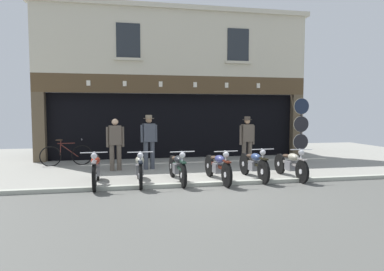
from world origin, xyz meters
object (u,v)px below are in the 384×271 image
motorcycle_left (140,168)px  motorcycle_center_left (177,167)px  salesman_right (247,139)px  tyre_sign_pole (301,125)px  leaning_bicycle (66,155)px  motorcycle_right (291,164)px  motorcycle_center_right (254,164)px  salesman_left (115,142)px  shopkeeper_center (149,139)px  motorcycle_far_left (96,169)px  advert_board_near (113,121)px  motorcycle_center (218,166)px

motorcycle_left → motorcycle_center_left: 1.00m
motorcycle_left → salesman_right: 4.30m
motorcycle_center_left → salesman_right: 3.46m
tyre_sign_pole → leaning_bicycle: size_ratio=1.38×
motorcycle_left → motorcycle_right: bearing=178.4°
motorcycle_center_right → motorcycle_center_left: bearing=-2.3°
salesman_left → shopkeeper_center: bearing=176.1°
motorcycle_far_left → advert_board_near: advert_board_near is taller
motorcycle_left → motorcycle_center_right: motorcycle_center_right is taller
motorcycle_center_left → motorcycle_center: (1.07, -0.15, 0.00)m
motorcycle_center → salesman_left: 3.59m
salesman_left → salesman_right: bearing=173.4°
motorcycle_center → shopkeeper_center: shopkeeper_center is taller
advert_board_near → leaning_bicycle: bearing=-140.3°
motorcycle_center_right → motorcycle_right: 1.07m
motorcycle_center_right → motorcycle_center: bearing=5.3°
motorcycle_center → motorcycle_right: (2.14, 0.04, -0.01)m
motorcycle_left → motorcycle_center: bearing=175.9°
motorcycle_center_right → salesman_left: salesman_left is taller
motorcycle_center → shopkeeper_center: size_ratio=1.15×
motorcycle_far_left → motorcycle_right: 5.31m
motorcycle_center_left → salesman_left: salesman_left is taller
motorcycle_right → leaning_bicycle: size_ratio=1.12×
salesman_left → salesman_right: (4.41, -0.00, 0.04)m
motorcycle_center → salesman_right: (1.65, 2.23, 0.53)m
motorcycle_center → shopkeeper_center: (-1.70, 2.28, 0.57)m
motorcycle_center_left → salesman_right: size_ratio=1.19×
motorcycle_center_left → motorcycle_center: bearing=168.6°
motorcycle_left → salesman_left: salesman_left is taller
salesman_left → tyre_sign_pole: bearing=178.8°
motorcycle_center_left → motorcycle_far_left: bearing=-2.7°
motorcycle_center → advert_board_near: size_ratio=2.20×
motorcycle_left → salesman_left: (-0.70, 2.10, 0.49)m
motorcycle_center_right → leaning_bicycle: bearing=-33.6°
shopkeeper_center → advert_board_near: size_ratio=1.91×
leaning_bicycle → motorcycle_center_left: bearing=35.3°
motorcycle_left → motorcycle_right: 4.21m
tyre_sign_pole → advert_board_near: tyre_sign_pole is taller
motorcycle_center_right → leaning_bicycle: (-5.58, 3.44, -0.05)m
motorcycle_center_left → motorcycle_center: 1.08m
motorcycle_right → leaning_bicycle: bearing=-27.7°
motorcycle_center_left → advert_board_near: 5.20m
leaning_bicycle → advert_board_near: bearing=119.9°
leaning_bicycle → motorcycle_right: bearing=52.2°
motorcycle_far_left → advert_board_near: bearing=-95.0°
shopkeeper_center → motorcycle_right: bearing=136.5°
shopkeeper_center → tyre_sign_pole: bearing=172.6°
motorcycle_left → leaning_bicycle: 4.22m
salesman_left → advert_board_near: bearing=-92.8°
salesman_right → advert_board_near: 5.33m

